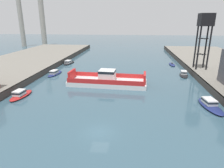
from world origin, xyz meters
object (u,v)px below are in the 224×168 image
object	(u,v)px
smokestack_distant_b	(21,18)
moored_boat_far_left	(210,105)
chain_ferry	(107,80)
crane_tower	(205,25)
moored_boat_mid_left	(172,64)
moored_boat_mid_right	(69,62)
moored_boat_near_right	(184,74)
moored_boat_far_right	(20,94)
moored_boat_near_left	(55,73)
smokestack_distant_a	(42,17)

from	to	relation	value
smokestack_distant_b	moored_boat_far_left	bearing A→B (deg)	-44.79
chain_ferry	crane_tower	world-z (taller)	crane_tower
moored_boat_mid_left	moored_boat_mid_right	world-z (taller)	moored_boat_mid_right
moored_boat_near_right	smokestack_distant_b	bearing A→B (deg)	144.36
crane_tower	smokestack_distant_b	xyz separation A→B (m)	(-86.27, 55.48, 2.57)
moored_boat_mid_right	moored_boat_far_right	size ratio (longest dim) A/B	1.13
moored_boat_near_right	smokestack_distant_b	world-z (taller)	smokestack_distant_b
moored_boat_mid_left	crane_tower	xyz separation A→B (m)	(5.85, -11.19, 13.78)
chain_ferry	smokestack_distant_b	world-z (taller)	smokestack_distant_b
moored_boat_near_left	moored_boat_mid_left	size ratio (longest dim) A/B	1.27
crane_tower	moored_boat_mid_right	bearing A→B (deg)	167.56
moored_boat_near_left	smokestack_distant_b	distance (m)	77.09
chain_ferry	moored_boat_mid_left	world-z (taller)	chain_ferry
moored_boat_far_left	crane_tower	xyz separation A→B (m)	(5.36, 24.84, 13.44)
chain_ferry	crane_tower	xyz separation A→B (m)	(25.75, 13.72, 12.87)
moored_boat_mid_right	moored_boat_far_right	world-z (taller)	moored_boat_far_right
moored_boat_far_left	smokestack_distant_b	bearing A→B (deg)	135.21
moored_boat_near_right	crane_tower	world-z (taller)	crane_tower
moored_boat_mid_left	moored_boat_far_left	world-z (taller)	moored_boat_far_left
moored_boat_far_right	smokestack_distant_b	world-z (taller)	smokestack_distant_b
moored_boat_mid_right	crane_tower	world-z (taller)	crane_tower
chain_ferry	smokestack_distant_a	bearing A→B (deg)	123.57
moored_boat_near_left	moored_boat_mid_right	distance (m)	15.43
moored_boat_mid_left	smokestack_distant_a	xyz separation A→B (m)	(-70.45, 51.23, 16.89)
smokestack_distant_b	chain_ferry	bearing A→B (deg)	-48.83
moored_boat_near_left	moored_boat_far_left	bearing A→B (deg)	-27.10
moored_boat_near_left	moored_boat_mid_left	xyz separation A→B (m)	(36.59, 17.06, -0.28)
chain_ferry	moored_boat_near_right	size ratio (longest dim) A/B	2.95
moored_boat_mid_right	smokestack_distant_a	bearing A→B (deg)	122.01
smokestack_distant_b	moored_boat_mid_left	bearing A→B (deg)	-28.84
chain_ferry	crane_tower	bearing A→B (deg)	28.05
moored_boat_near_left	smokestack_distant_b	bearing A→B (deg)	125.55
moored_boat_mid_right	smokestack_distant_b	size ratio (longest dim) A/B	0.25
chain_ferry	moored_boat_mid_right	world-z (taller)	chain_ferry
moored_boat_mid_right	smokestack_distant_a	world-z (taller)	smokestack_distant_a
crane_tower	smokestack_distant_a	world-z (taller)	smokestack_distant_a
smokestack_distant_a	smokestack_distant_b	world-z (taller)	smokestack_distant_a
moored_boat_mid_left	chain_ferry	bearing A→B (deg)	-128.63
moored_boat_mid_left	moored_boat_far_left	size ratio (longest dim) A/B	0.75
moored_boat_near_right	crane_tower	size ratio (longest dim) A/B	0.42
moored_boat_mid_left	moored_boat_mid_right	distance (m)	37.42
moored_boat_mid_right	smokestack_distant_b	bearing A→B (deg)	133.14
moored_boat_near_right	moored_boat_mid_left	bearing A→B (deg)	93.45
moored_boat_near_right	moored_boat_mid_right	xyz separation A→B (m)	(-38.22, 12.32, -0.03)
chain_ferry	moored_boat_far_left	distance (m)	23.23
moored_boat_mid_left	smokestack_distant_b	size ratio (longest dim) A/B	0.19
chain_ferry	moored_boat_mid_left	size ratio (longest dim) A/B	3.21
chain_ferry	moored_boat_near_left	distance (m)	18.44
moored_boat_near_right	crane_tower	xyz separation A→B (m)	(5.00, 2.79, 13.49)
moored_boat_far_left	moored_boat_mid_right	bearing A→B (deg)	137.77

